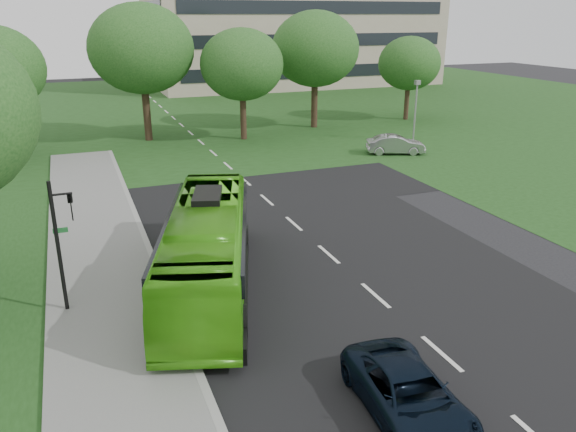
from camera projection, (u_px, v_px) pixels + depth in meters
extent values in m
plane|color=black|center=(350.00, 274.00, 22.24)|extent=(160.00, 160.00, 0.00)
cube|color=black|center=(220.00, 159.00, 39.76)|extent=(14.00, 120.00, 0.01)
cube|color=black|center=(245.00, 181.00, 34.50)|extent=(80.00, 12.00, 0.01)
cube|color=silver|center=(241.00, 177.00, 35.38)|extent=(0.15, 90.00, 0.01)
cube|color=gray|center=(204.00, 386.00, 15.40)|extent=(0.25, 60.00, 0.15)
cube|color=slate|center=(125.00, 404.00, 14.68)|extent=(4.00, 60.00, 0.14)
cube|color=#1D4316|center=(162.00, 108.00, 61.67)|extent=(120.00, 60.00, 0.01)
cylinder|color=black|center=(4.00, 135.00, 39.32)|extent=(0.52, 0.52, 3.46)
cylinder|color=black|center=(147.00, 116.00, 45.12)|extent=(0.59, 0.59, 3.94)
ellipsoid|color=#1A4918|center=(141.00, 49.00, 43.35)|extent=(8.10, 8.10, 6.89)
cylinder|color=black|center=(243.00, 119.00, 45.63)|extent=(0.50, 0.50, 3.32)
ellipsoid|color=#1A4918|center=(242.00, 64.00, 44.17)|extent=(6.60, 6.60, 5.61)
cylinder|color=black|center=(314.00, 106.00, 50.43)|extent=(0.57, 0.57, 3.79)
ellipsoid|color=#1A4918|center=(315.00, 49.00, 48.75)|extent=(7.63, 7.63, 6.48)
cylinder|color=black|center=(406.00, 104.00, 54.29)|extent=(0.45, 0.45, 2.97)
ellipsoid|color=#1A4918|center=(409.00, 63.00, 52.99)|extent=(5.85, 5.85, 4.98)
imported|color=#4AB618|center=(207.00, 249.00, 20.56)|extent=(6.00, 11.66, 3.17)
imported|color=#9C9B9F|center=(395.00, 145.00, 41.08)|extent=(4.45, 2.90, 1.39)
imported|color=black|center=(409.00, 395.00, 14.16)|extent=(2.49, 4.76, 1.28)
cylinder|color=black|center=(59.00, 249.00, 18.56)|extent=(0.13, 0.13, 4.71)
cylinder|color=black|center=(61.00, 194.00, 18.03)|extent=(0.66, 0.08, 0.08)
imported|color=black|center=(71.00, 207.00, 18.27)|extent=(0.19, 0.22, 0.94)
cube|color=#195926|center=(60.00, 230.00, 18.38)|extent=(0.47, 0.04, 0.17)
cylinder|color=gray|center=(415.00, 113.00, 44.47)|extent=(0.14, 0.14, 4.57)
cube|color=gray|center=(417.00, 82.00, 43.66)|extent=(0.48, 0.44, 0.34)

